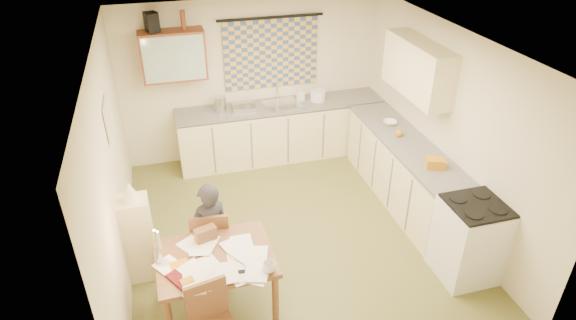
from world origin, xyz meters
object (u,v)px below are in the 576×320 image
object	(u,v)px
counter_back	(283,131)
stove	(469,240)
person	(211,232)
dining_table	(218,284)
counter_right	(411,179)
chair_far	(213,252)
shelf_stand	(139,238)

from	to	relation	value
counter_back	stove	distance (m)	3.43
stove	person	bearing A→B (deg)	165.16
dining_table	person	world-z (taller)	person
counter_right	chair_far	distance (m)	2.82
person	shelf_stand	xyz separation A→B (m)	(-0.77, 0.23, -0.10)
counter_right	chair_far	world-z (taller)	counter_right
counter_right	person	world-z (taller)	person
counter_right	dining_table	size ratio (longest dim) A/B	2.55
dining_table	shelf_stand	distance (m)	1.09
shelf_stand	person	bearing A→B (deg)	-16.98
counter_right	shelf_stand	world-z (taller)	shelf_stand
shelf_stand	chair_far	bearing A→B (deg)	-12.37
chair_far	stove	bearing A→B (deg)	171.50
counter_back	dining_table	distance (m)	3.34
chair_far	shelf_stand	distance (m)	0.83
chair_far	person	distance (m)	0.35
shelf_stand	dining_table	bearing A→B (deg)	-46.11
dining_table	chair_far	size ratio (longest dim) A/B	1.27
counter_right	shelf_stand	xyz separation A→B (m)	(-3.54, -0.38, 0.07)
dining_table	person	distance (m)	0.59
counter_right	stove	xyz separation A→B (m)	(0.00, -1.34, 0.03)
counter_back	stove	xyz separation A→B (m)	(1.29, -3.18, 0.03)
counter_right	dining_table	bearing A→B (deg)	-157.59
counter_back	counter_right	size ratio (longest dim) A/B	1.12
counter_back	person	bearing A→B (deg)	-121.20
counter_back	stove	size ratio (longest dim) A/B	3.41
chair_far	counter_right	bearing A→B (deg)	-161.22
person	counter_right	bearing A→B (deg)	176.54
counter_right	counter_back	bearing A→B (deg)	125.11
counter_back	chair_far	size ratio (longest dim) A/B	3.62
counter_right	person	size ratio (longest dim) A/B	2.37
counter_back	person	xyz separation A→B (m)	(-1.48, -2.45, 0.17)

